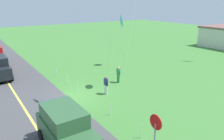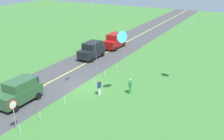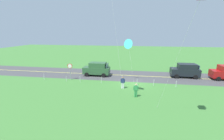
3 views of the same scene
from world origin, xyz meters
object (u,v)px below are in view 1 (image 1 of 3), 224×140
person_adult_companion (118,74)px  car_suv_foreground (66,128)px  person_adult_near (106,84)px  kite_blue_mid (121,21)px  stop_sign (155,129)px

person_adult_companion → car_suv_foreground: bearing=79.7°
person_adult_near → kite_blue_mid: kite_blue_mid is taller
stop_sign → car_suv_foreground: bearing=-138.0°
stop_sign → kite_blue_mid: kite_blue_mid is taller
car_suv_foreground → person_adult_companion: size_ratio=2.75×
car_suv_foreground → kite_blue_mid: (-5.68, 7.61, 4.78)m
person_adult_near → person_adult_companion: 3.06m
person_adult_near → car_suv_foreground: bearing=86.1°
car_suv_foreground → kite_blue_mid: bearing=126.7°
kite_blue_mid → car_suv_foreground: bearing=-53.3°
car_suv_foreground → stop_sign: (3.41, 3.07, 0.65)m
car_suv_foreground → stop_sign: size_ratio=1.72×
car_suv_foreground → person_adult_near: bearing=131.3°
stop_sign → person_adult_companion: (-10.08, 5.06, -0.94)m
car_suv_foreground → person_adult_companion: bearing=129.3°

